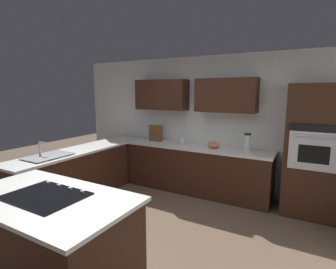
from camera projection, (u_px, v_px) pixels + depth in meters
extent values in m
plane|color=brown|center=(152.00, 234.00, 3.55)|extent=(14.00, 14.00, 0.00)
cube|color=silver|center=(209.00, 123.00, 5.14)|extent=(6.00, 0.10, 2.60)
cube|color=#381E14|center=(226.00, 95.00, 4.67)|extent=(1.10, 0.34, 0.61)
cube|color=#381E14|center=(162.00, 95.00, 5.32)|extent=(1.10, 0.34, 0.61)
cube|color=#381E14|center=(196.00, 170.00, 5.01)|extent=(2.80, 0.60, 0.86)
cube|color=silver|center=(196.00, 147.00, 4.93)|extent=(2.84, 0.64, 0.04)
cube|color=#381E14|center=(86.00, 173.00, 4.84)|extent=(0.60, 2.90, 0.86)
cube|color=silver|center=(84.00, 149.00, 4.76)|extent=(0.64, 2.94, 0.04)
cube|color=#381E14|center=(49.00, 240.00, 2.65)|extent=(1.76, 0.94, 0.86)
cube|color=silver|center=(46.00, 198.00, 2.57)|extent=(1.84, 1.02, 0.04)
cube|color=#381E14|center=(314.00, 151.00, 3.97)|extent=(0.80, 0.60, 2.05)
cube|color=silver|center=(314.00, 152.00, 3.69)|extent=(0.66, 0.03, 0.56)
cube|color=black|center=(314.00, 154.00, 3.68)|extent=(0.40, 0.01, 0.26)
cube|color=black|center=(316.00, 129.00, 3.63)|extent=(0.66, 0.02, 0.11)
cylinder|color=silver|center=(315.00, 137.00, 3.62)|extent=(0.56, 0.02, 0.02)
cube|color=#515456|center=(57.00, 154.00, 4.26)|extent=(0.40, 0.30, 0.02)
cube|color=#515456|center=(38.00, 159.00, 3.97)|extent=(0.40, 0.30, 0.02)
cube|color=#B7BABF|center=(48.00, 156.00, 4.12)|extent=(0.46, 0.70, 0.01)
cylinder|color=#B7BABF|center=(40.00, 149.00, 4.20)|extent=(0.03, 0.03, 0.22)
cylinder|color=#B7BABF|center=(42.00, 143.00, 4.14)|extent=(0.18, 0.02, 0.02)
cube|color=black|center=(45.00, 196.00, 2.57)|extent=(0.76, 0.56, 0.01)
cylinder|color=#B2B2B7|center=(83.00, 191.00, 2.63)|extent=(0.04, 0.04, 0.02)
cylinder|color=#B2B2B7|center=(70.00, 188.00, 2.72)|extent=(0.04, 0.04, 0.02)
cylinder|color=#B2B2B7|center=(59.00, 185.00, 2.81)|extent=(0.04, 0.04, 0.02)
cylinder|color=#B2B2B7|center=(48.00, 182.00, 2.90)|extent=(0.04, 0.04, 0.02)
cylinder|color=silver|center=(247.00, 149.00, 4.46)|extent=(0.15, 0.15, 0.11)
cylinder|color=silver|center=(247.00, 140.00, 4.44)|extent=(0.11, 0.11, 0.18)
cylinder|color=black|center=(248.00, 134.00, 4.42)|extent=(0.12, 0.12, 0.03)
ellipsoid|color=#CC724C|center=(214.00, 145.00, 4.75)|extent=(0.22, 0.22, 0.12)
cube|color=brown|center=(156.00, 133.00, 5.43)|extent=(0.28, 0.10, 0.33)
cube|color=brown|center=(154.00, 134.00, 5.39)|extent=(0.27, 0.02, 0.02)
cylinder|color=#B7BABF|center=(182.00, 141.00, 5.06)|extent=(0.16, 0.16, 0.16)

